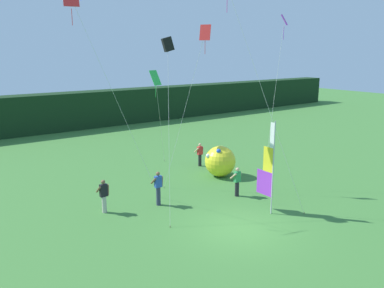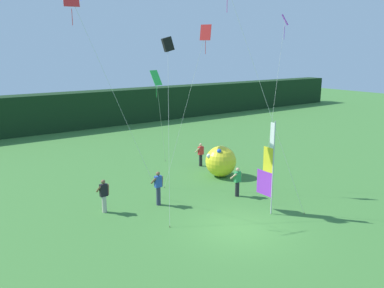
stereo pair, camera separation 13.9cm
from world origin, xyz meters
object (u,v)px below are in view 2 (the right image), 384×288
(person_near_banner, at_px, (201,154))
(person_far_left, at_px, (237,181))
(banner_flag, at_px, (268,169))
(person_far_right, at_px, (104,195))
(kite_magenta_diamond_3, at_px, (234,7))
(inflatable_balloon, at_px, (221,161))
(person_mid_field, at_px, (158,187))
(kite_green_diamond_4, at_px, (156,82))
(kite_purple_diamond_5, at_px, (283,37))
(kite_red_diamond_1, at_px, (203,43))
(kite_black_box_0, at_px, (168,45))
(kite_red_diamond_2, at_px, (77,12))

(person_near_banner, xyz_separation_m, person_far_left, (-1.86, -5.72, 0.01))
(person_near_banner, bearing_deg, person_far_left, -108.05)
(banner_flag, xyz_separation_m, person_near_banner, (2.15, 8.15, -1.32))
(person_far_right, xyz_separation_m, kite_magenta_diamond_3, (5.41, -2.95, 8.64))
(banner_flag, xyz_separation_m, person_far_right, (-6.38, 4.55, -1.28))
(inflatable_balloon, height_order, kite_magenta_diamond_3, kite_magenta_diamond_3)
(person_far_right, distance_m, inflatable_balloon, 8.26)
(person_mid_field, bearing_deg, banner_flag, -45.46)
(person_far_right, bearing_deg, kite_green_diamond_4, 37.03)
(inflatable_balloon, relative_size, kite_magenta_diamond_3, 0.18)
(banner_flag, relative_size, person_far_right, 2.74)
(person_mid_field, bearing_deg, person_near_banner, 36.07)
(person_far_right, distance_m, kite_purple_diamond_5, 12.56)
(person_far_left, relative_size, kite_red_diamond_1, 0.18)
(inflatable_balloon, bearing_deg, kite_magenta_diamond_3, -124.49)
(banner_flag, height_order, kite_green_diamond_4, kite_green_diamond_4)
(person_far_left, xyz_separation_m, inflatable_balloon, (1.52, 3.21, 0.12))
(kite_green_diamond_4, bearing_deg, kite_black_box_0, -115.21)
(person_far_right, xyz_separation_m, kite_green_diamond_4, (5.54, 4.18, 4.89))
(kite_black_box_0, distance_m, kite_purple_diamond_5, 6.92)
(person_far_right, distance_m, kite_green_diamond_4, 8.49)
(kite_magenta_diamond_3, bearing_deg, person_mid_field, 141.53)
(person_far_right, bearing_deg, kite_purple_diamond_5, -10.63)
(kite_black_box_0, bearing_deg, person_near_banner, 40.42)
(banner_flag, distance_m, kite_black_box_0, 7.46)
(person_mid_field, bearing_deg, inflatable_balloon, 17.95)
(person_far_left, bearing_deg, kite_red_diamond_1, 102.62)
(inflatable_balloon, relative_size, kite_red_diamond_1, 0.21)
(person_far_right, xyz_separation_m, kite_black_box_0, (3.08, -1.05, 6.98))
(person_far_left, relative_size, kite_green_diamond_4, 0.25)
(kite_black_box_0, relative_size, kite_red_diamond_1, 0.92)
(kite_magenta_diamond_3, bearing_deg, person_near_banner, 64.55)
(kite_red_diamond_2, bearing_deg, person_mid_field, -24.46)
(banner_flag, bearing_deg, kite_black_box_0, 133.29)
(banner_flag, bearing_deg, kite_purple_diamond_5, 37.10)
(banner_flag, distance_m, kite_purple_diamond_5, 7.61)
(kite_purple_diamond_5, bearing_deg, kite_red_diamond_1, 150.65)
(person_near_banner, height_order, kite_magenta_diamond_3, kite_magenta_diamond_3)
(inflatable_balloon, bearing_deg, kite_red_diamond_2, -177.35)
(kite_red_diamond_2, bearing_deg, person_near_banner, 17.88)
(kite_purple_diamond_5, bearing_deg, kite_green_diamond_4, 126.06)
(inflatable_balloon, bearing_deg, kite_red_diamond_1, -158.45)
(banner_flag, distance_m, kite_red_diamond_2, 11.18)
(kite_purple_diamond_5, bearing_deg, person_far_right, 169.37)
(person_far_left, relative_size, person_far_right, 0.96)
(person_far_right, distance_m, kite_black_box_0, 7.70)
(banner_flag, xyz_separation_m, inflatable_balloon, (1.81, 5.64, -1.20))
(person_near_banner, xyz_separation_m, person_mid_field, (-5.92, -4.32, 0.10))
(person_mid_field, height_order, kite_magenta_diamond_3, kite_magenta_diamond_3)
(person_mid_field, height_order, kite_black_box_0, kite_black_box_0)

